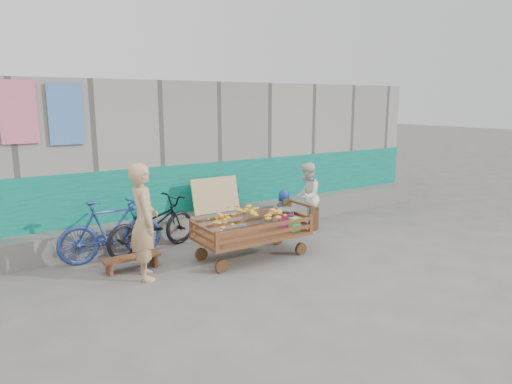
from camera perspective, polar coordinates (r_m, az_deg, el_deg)
ground at (r=7.26m, az=1.35°, el=-9.83°), size 80.00×80.00×0.00m
building_wall at (r=10.43m, az=-11.37°, el=4.74°), size 12.00×3.50×3.00m
banana_cart at (r=7.66m, az=-0.73°, el=-4.00°), size 2.06×0.94×0.88m
bench at (r=7.51m, az=-15.26°, el=-8.19°), size 0.89×0.27×0.22m
vendor_man at (r=6.93m, az=-13.82°, el=-3.62°), size 0.53×0.70×1.74m
woman at (r=9.39m, az=6.35°, el=-0.56°), size 0.86×0.85×1.40m
child at (r=9.35m, az=3.52°, el=-2.30°), size 0.44×0.31×0.85m
bicycle_dark at (r=8.24m, az=-12.86°, el=-4.04°), size 1.92×1.11×0.96m
bicycle_blue at (r=7.96m, az=-17.68°, el=-4.54°), size 1.73×0.52×1.03m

